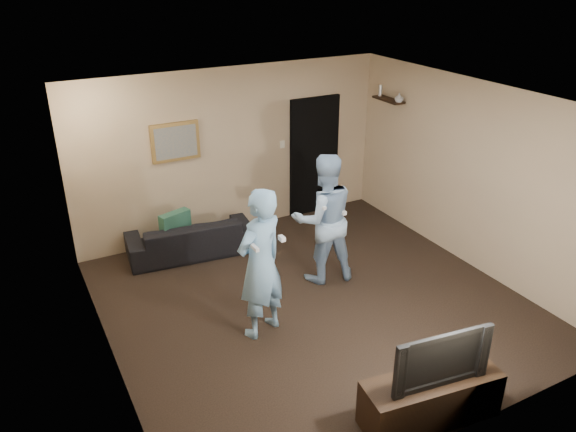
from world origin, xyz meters
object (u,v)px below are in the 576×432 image
television (437,354)px  sofa (190,237)px  tv_console (430,399)px  wii_player_left (260,264)px  wii_player_right (323,218)px

television → sofa: bearing=109.6°
tv_console → wii_player_left: (-0.80, 2.02, 0.66)m
sofa → wii_player_right: bearing=138.3°
wii_player_left → wii_player_right: size_ratio=1.01×
sofa → television: size_ratio=1.88×
tv_console → wii_player_right: (0.47, 2.73, 0.65)m
television → wii_player_right: wii_player_right is taller
wii_player_right → tv_console: bearing=-99.8°
sofa → wii_player_right: wii_player_right is taller
television → wii_player_right: size_ratio=0.55×
tv_console → television: bearing=0.0°
television → wii_player_left: bearing=119.3°
sofa → wii_player_left: 2.32m
wii_player_left → wii_player_right: bearing=29.4°
tv_console → wii_player_right: size_ratio=0.75×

